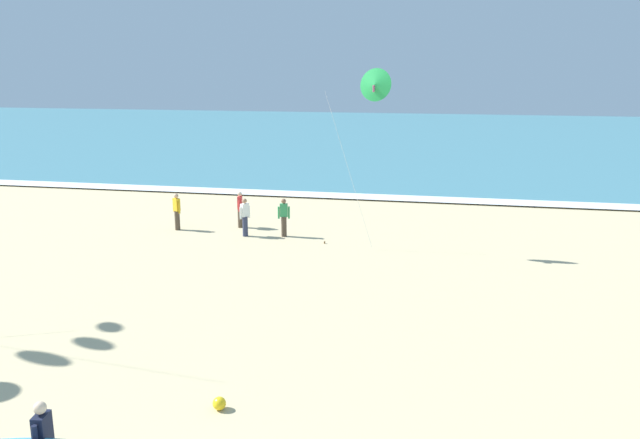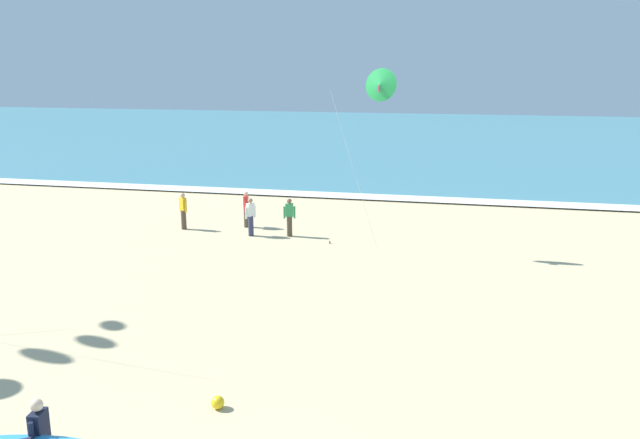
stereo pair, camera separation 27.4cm
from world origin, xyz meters
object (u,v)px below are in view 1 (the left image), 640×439
Objects in this scene: bystander_white_top at (245,217)px; bystander_yellow_top at (177,211)px; beach_ball at (219,403)px; bystander_red_top at (240,209)px; kite_delta_emerald_high at (375,85)px; bystander_green_top at (284,217)px.

bystander_yellow_top is (-3.17, 0.43, 0.00)m from bystander_white_top.
bystander_yellow_top is 15.41m from beach_ball.
bystander_red_top is 5.68× the size of beach_ball.
bystander_yellow_top is 2.68m from bystander_red_top.
kite_delta_emerald_high is 4.29× the size of bystander_white_top.
bystander_white_top and bystander_green_top have the same top height.
bystander_yellow_top is 4.76m from bystander_green_top.
bystander_white_top and bystander_red_top have the same top height.
bystander_red_top is at bearing 115.70° from bystander_white_top.
bystander_red_top is (-0.65, 1.36, 0.00)m from bystander_white_top.
kite_delta_emerald_high is 8.42m from bystander_red_top.
bystander_green_top is 2.48m from bystander_red_top.
bystander_white_top is at bearing -7.74° from bystander_yellow_top.
bystander_yellow_top is 5.68× the size of beach_ball.
kite_delta_emerald_high is 4.29× the size of bystander_red_top.
bystander_red_top is at bearing 106.46° from beach_ball.
beach_ball is at bearing -73.54° from bystander_red_top.
bystander_white_top is 1.00× the size of bystander_red_top.
bystander_green_top is (4.75, -0.16, 0.00)m from bystander_yellow_top.
bystander_green_top is (1.58, 0.27, 0.00)m from bystander_white_top.
bystander_green_top is at bearing 9.81° from bystander_white_top.
beach_ball is (2.11, -13.62, -0.67)m from bystander_green_top.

